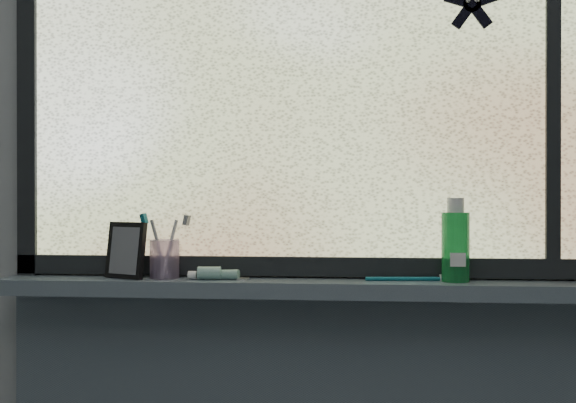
# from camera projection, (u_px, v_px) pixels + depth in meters

# --- Properties ---
(wall_back) EXTENTS (3.00, 0.01, 2.50)m
(wall_back) POSITION_uv_depth(u_px,v_px,m) (315.00, 190.00, 1.69)
(wall_back) COLOR #9EA3A8
(wall_back) RESTS_ON ground
(windowsill) EXTENTS (1.62, 0.14, 0.04)m
(windowsill) POSITION_uv_depth(u_px,v_px,m) (313.00, 288.00, 1.62)
(windowsill) COLOR slate
(windowsill) RESTS_ON wall_back
(window_pane) EXTENTS (1.50, 0.01, 1.00)m
(window_pane) POSITION_uv_depth(u_px,v_px,m) (314.00, 82.00, 1.67)
(window_pane) COLOR silver
(window_pane) RESTS_ON wall_back
(frame_bottom) EXTENTS (1.60, 0.03, 0.05)m
(frame_bottom) POSITION_uv_depth(u_px,v_px,m) (314.00, 266.00, 1.67)
(frame_bottom) COLOR black
(frame_bottom) RESTS_ON windowsill
(frame_left) EXTENTS (0.05, 0.03, 1.10)m
(frame_left) POSITION_uv_depth(u_px,v_px,m) (28.00, 87.00, 1.74)
(frame_left) COLOR black
(frame_left) RESTS_ON wall_back
(frame_mullion) EXTENTS (0.03, 0.03, 1.00)m
(frame_mullion) POSITION_uv_depth(u_px,v_px,m) (552.00, 78.00, 1.61)
(frame_mullion) COLOR black
(frame_mullion) RESTS_ON wall_back
(starfish_sticker) EXTENTS (0.15, 0.02, 0.15)m
(starfish_sticker) POSITION_uv_depth(u_px,v_px,m) (472.00, 4.00, 1.62)
(starfish_sticker) COLOR black
(starfish_sticker) RESTS_ON window_pane
(vanity_mirror) EXTENTS (0.13, 0.10, 0.15)m
(vanity_mirror) POSITION_uv_depth(u_px,v_px,m) (126.00, 250.00, 1.66)
(vanity_mirror) COLOR black
(vanity_mirror) RESTS_ON windowsill
(toothpaste_tube) EXTENTS (0.19, 0.04, 0.03)m
(toothpaste_tube) POSITION_uv_depth(u_px,v_px,m) (217.00, 273.00, 1.63)
(toothpaste_tube) COLOR silver
(toothpaste_tube) RESTS_ON windowsill
(toothbrush_cup) EXTENTS (0.09, 0.09, 0.10)m
(toothbrush_cup) POSITION_uv_depth(u_px,v_px,m) (165.00, 259.00, 1.66)
(toothbrush_cup) COLOR #CBA6DC
(toothbrush_cup) RESTS_ON windowsill
(toothbrush_lying) EXTENTS (0.24, 0.04, 0.02)m
(toothbrush_lying) POSITION_uv_depth(u_px,v_px,m) (403.00, 278.00, 1.61)
(toothbrush_lying) COLOR #0C5D70
(toothbrush_lying) RESTS_ON windowsill
(mouthwash_bottle) EXTENTS (0.08, 0.08, 0.17)m
(mouthwash_bottle) POSITION_uv_depth(u_px,v_px,m) (455.00, 240.00, 1.60)
(mouthwash_bottle) COLOR green
(mouthwash_bottle) RESTS_ON windowsill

